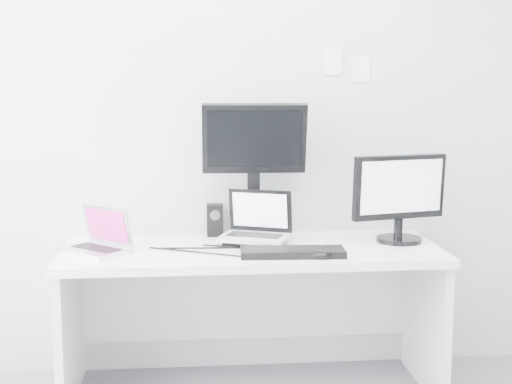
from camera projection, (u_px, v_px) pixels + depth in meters
back_wall at (245, 114)px, 3.77m from camera, size 3.60×0.00×3.60m
desk at (252, 320)px, 3.57m from camera, size 1.80×0.70×0.73m
macbook at (94, 229)px, 3.39m from camera, size 0.37×0.36×0.22m
speaker at (215, 220)px, 3.76m from camera, size 0.10×0.10×0.16m
dell_laptop at (254, 218)px, 3.54m from camera, size 0.39×0.35×0.27m
rear_monitor at (254, 170)px, 3.66m from camera, size 0.52×0.20×0.70m
samsung_monitor at (400, 197)px, 3.60m from camera, size 0.53×0.34×0.45m
keyboard at (293, 252)px, 3.34m from camera, size 0.48×0.19×0.03m
mouse at (321, 254)px, 3.29m from camera, size 0.12×0.09×0.04m
wall_note_0 at (333, 61)px, 3.76m from camera, size 0.10×0.00×0.14m
wall_note_1 at (361, 69)px, 3.78m from camera, size 0.09×0.00×0.13m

